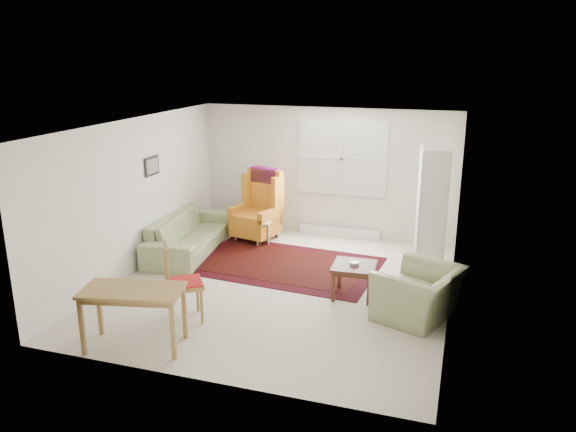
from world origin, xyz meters
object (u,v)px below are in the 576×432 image
(wingback_chair, at_px, (255,206))
(stool, at_px, (262,233))
(sofa, at_px, (189,227))
(desk_chair, at_px, (184,282))
(cabinet, at_px, (432,210))
(desk, at_px, (134,318))
(armchair, at_px, (419,288))
(coffee_table, at_px, (354,280))

(wingback_chair, relative_size, stool, 2.92)
(sofa, distance_m, desk_chair, 2.73)
(cabinet, xyz_separation_m, desk, (-3.23, -3.70, -0.65))
(cabinet, bearing_deg, armchair, -97.82)
(stool, relative_size, desk_chair, 0.43)
(desk, bearing_deg, coffee_table, 45.24)
(coffee_table, xyz_separation_m, cabinet, (0.97, 1.42, 0.78))
(coffee_table, distance_m, desk_chair, 2.49)
(sofa, bearing_deg, desk, -170.55)
(sofa, relative_size, desk_chair, 2.17)
(sofa, xyz_separation_m, armchair, (4.20, -1.42, -0.05))
(coffee_table, height_order, stool, coffee_table)
(sofa, xyz_separation_m, stool, (1.12, 0.76, -0.24))
(coffee_table, xyz_separation_m, desk, (-2.26, -2.28, 0.13))
(coffee_table, bearing_deg, stool, 139.96)
(sofa, height_order, cabinet, cabinet)
(sofa, xyz_separation_m, desk, (0.97, -3.29, -0.09))
(armchair, xyz_separation_m, cabinet, (0.00, 1.83, 0.61))
(coffee_table, bearing_deg, desk, -134.76)
(sofa, bearing_deg, coffee_table, -114.38)
(armchair, distance_m, wingback_chair, 4.10)
(wingback_chair, relative_size, desk, 1.12)
(stool, bearing_deg, wingback_chair, 131.61)
(coffee_table, xyz_separation_m, desk_chair, (-2.02, -1.43, 0.29))
(sofa, distance_m, desk, 3.43)
(sofa, relative_size, coffee_table, 3.82)
(armchair, relative_size, coffee_table, 1.78)
(desk_chair, bearing_deg, armchair, -105.90)
(coffee_table, distance_m, desk, 3.21)
(wingback_chair, bearing_deg, desk, -75.56)
(desk_chair, bearing_deg, cabinet, -81.17)
(armchair, xyz_separation_m, wingback_chair, (-3.30, 2.43, 0.25))
(wingback_chair, distance_m, desk, 4.31)
(cabinet, relative_size, desk_chair, 1.91)
(armchair, distance_m, stool, 3.77)
(coffee_table, height_order, desk_chair, desk_chair)
(desk_chair, bearing_deg, coffee_table, -89.49)
(desk, xyz_separation_m, desk_chair, (0.24, 0.84, 0.16))
(wingback_chair, xyz_separation_m, stool, (0.22, -0.25, -0.45))
(sofa, relative_size, cabinet, 1.13)
(wingback_chair, height_order, desk_chair, wingback_chair)
(sofa, bearing_deg, cabinet, -91.45)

